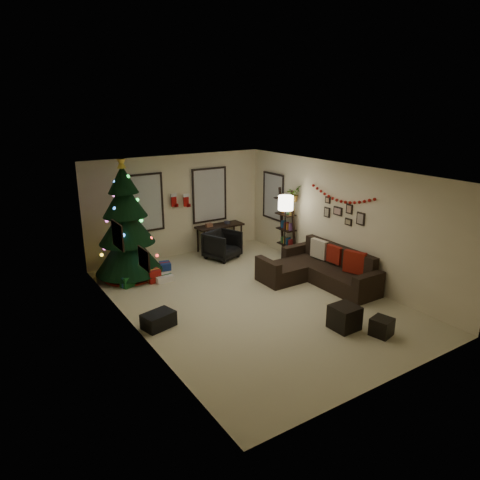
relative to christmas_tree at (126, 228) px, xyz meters
The scene contains 29 objects.
floor 3.37m from the christmas_tree, 57.18° to the right, with size 7.00×7.00×0.00m, color beige.
ceiling 3.49m from the christmas_tree, 57.18° to the right, with size 7.00×7.00×0.00m, color white.
wall_back 1.91m from the christmas_tree, 26.52° to the left, with size 5.00×5.00×0.00m, color beige.
wall_front 6.38m from the christmas_tree, 74.48° to the right, with size 5.00×5.00×0.00m, color beige.
wall_left 2.77m from the christmas_tree, 106.66° to the right, with size 7.00×7.00×0.00m, color beige.
wall_right 4.97m from the christmas_tree, 32.18° to the right, with size 7.00×7.00×0.00m, color beige.
window_back_left 1.17m from the christmas_tree, 47.34° to the left, with size 1.05×0.06×1.50m.
window_back_right 2.80m from the christmas_tree, 17.19° to the left, with size 1.05×0.06×1.50m.
window_right_wall 4.19m from the christmas_tree, ahead, with size 0.06×0.90×1.30m.
christmas_tree is the anchor object (origin of this frame).
presents 1.18m from the christmas_tree, 61.78° to the right, with size 1.50×1.00×0.30m.
sofa 4.56m from the christmas_tree, 36.88° to the right, with size 1.74×2.54×0.83m.
pillow_red_a 5.23m from the christmas_tree, 41.12° to the right, with size 0.13×0.49×0.49m, color maroon.
pillow_red_b 4.84m from the christmas_tree, 35.48° to the right, with size 0.11×0.40×0.40m, color maroon.
pillow_cream 4.57m from the christmas_tree, 30.20° to the right, with size 0.13×0.45×0.45m, color beige.
ottoman_near 5.30m from the christmas_tree, 62.09° to the right, with size 0.47×0.47×0.45m, color black.
ottoman_far 5.96m from the christmas_tree, 61.29° to the right, with size 0.34×0.34×0.33m, color black.
desk 2.94m from the christmas_tree, 11.43° to the left, with size 1.35×0.48×0.73m.
desk_chair 2.66m from the christmas_tree, ahead, with size 0.72×0.68×0.74m, color black.
bookshelf 4.12m from the christmas_tree, 12.88° to the right, with size 0.30×0.55×1.87m.
potted_plant 4.22m from the christmas_tree, 15.98° to the right, with size 0.48×0.42×0.53m, color #4C4C4C.
floor_lamp 3.89m from the christmas_tree, 19.30° to the right, with size 0.38×0.38×1.78m.
art_map 2.01m from the christmas_tree, 113.07° to the right, with size 0.04×0.60×0.50m.
art_abstract 3.25m from the christmas_tree, 103.84° to the right, with size 0.04×0.45×0.35m.
gallery 5.01m from the christmas_tree, 33.02° to the right, with size 0.03×1.25×0.54m.
garland 4.99m from the christmas_tree, 32.57° to the right, with size 0.08×1.90×0.30m, color #A5140C, non-canonical shape.
stocking_left 1.77m from the christmas_tree, 25.41° to the left, with size 0.20×0.05×0.36m.
stocking_right 2.04m from the christmas_tree, 20.20° to the left, with size 0.20×0.05×0.36m.
storage_bin 2.93m from the christmas_tree, 98.71° to the right, with size 0.58×0.38×0.29m, color black.
Camera 1 is at (-4.91, -7.14, 4.02)m, focal length 33.51 mm.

